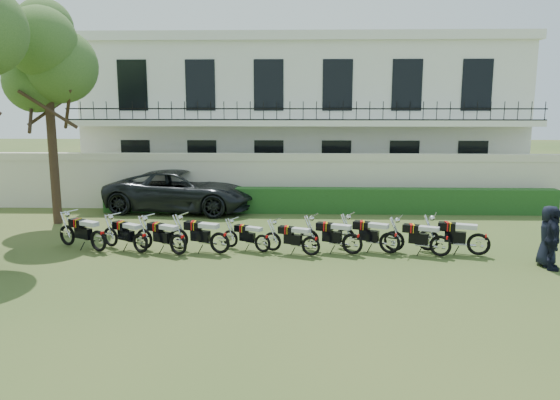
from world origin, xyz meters
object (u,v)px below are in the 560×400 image
(officer_2, at_px, (553,239))
(motorcycle_1, at_px, (140,238))
(motorcycle_3, at_px, (220,238))
(tree_west_near, at_px, (47,58))
(motorcycle_2, at_px, (178,239))
(motorcycle_5, at_px, (311,241))
(motorcycle_6, at_px, (352,239))
(officer_3, at_px, (548,236))
(motorcycle_7, at_px, (390,238))
(motorcycle_9, at_px, (479,239))
(motorcycle_8, at_px, (441,241))
(suv, at_px, (181,191))
(motorcycle_0, at_px, (98,236))
(motorcycle_4, at_px, (263,239))

(officer_2, bearing_deg, motorcycle_1, 100.34)
(motorcycle_3, bearing_deg, tree_west_near, 77.92)
(tree_west_near, height_order, officer_2, tree_west_near)
(tree_west_near, bearing_deg, officer_2, -18.31)
(tree_west_near, distance_m, motorcycle_2, 8.63)
(motorcycle_5, relative_size, motorcycle_6, 0.91)
(motorcycle_5, distance_m, officer_3, 6.42)
(motorcycle_7, height_order, motorcycle_9, motorcycle_9)
(motorcycle_1, height_order, motorcycle_8, motorcycle_8)
(motorcycle_8, relative_size, suv, 0.31)
(motorcycle_2, xyz_separation_m, motorcycle_9, (8.65, 0.23, 0.03))
(motorcycle_3, height_order, motorcycle_9, motorcycle_9)
(motorcycle_3, height_order, motorcycle_8, motorcycle_3)
(tree_west_near, bearing_deg, suv, 30.95)
(tree_west_near, xyz_separation_m, motorcycle_3, (6.49, -3.96, -5.38))
(motorcycle_9, relative_size, suv, 0.33)
(tree_west_near, relative_size, motorcycle_9, 3.98)
(motorcycle_2, distance_m, motorcycle_6, 5.04)
(motorcycle_9, bearing_deg, motorcycle_6, 108.75)
(motorcycle_5, relative_size, officer_3, 1.02)
(motorcycle_3, xyz_separation_m, motorcycle_9, (7.47, 0.06, 0.01))
(motorcycle_2, bearing_deg, motorcycle_7, -58.04)
(motorcycle_7, bearing_deg, suv, 74.90)
(suv, bearing_deg, motorcycle_2, -161.79)
(motorcycle_5, height_order, motorcycle_9, motorcycle_9)
(motorcycle_1, distance_m, suv, 6.37)
(motorcycle_0, relative_size, motorcycle_1, 1.09)
(motorcycle_2, height_order, motorcycle_5, motorcycle_2)
(motorcycle_2, bearing_deg, motorcycle_1, 109.57)
(suv, distance_m, officer_2, 13.70)
(tree_west_near, bearing_deg, motorcycle_0, -53.19)
(motorcycle_3, bearing_deg, motorcycle_1, 108.92)
(motorcycle_3, height_order, officer_2, officer_2)
(motorcycle_3, height_order, suv, suv)
(motorcycle_7, distance_m, motorcycle_8, 1.42)
(motorcycle_0, distance_m, motorcycle_5, 6.26)
(motorcycle_0, xyz_separation_m, motorcycle_8, (9.96, -0.19, -0.02))
(motorcycle_5, bearing_deg, motorcycle_0, 110.76)
(motorcycle_5, relative_size, motorcycle_9, 0.85)
(motorcycle_4, bearing_deg, motorcycle_6, -66.37)
(motorcycle_6, xyz_separation_m, motorcycle_7, (1.10, 0.13, 0.01))
(motorcycle_3, xyz_separation_m, motorcycle_8, (6.35, -0.08, -0.02))
(motorcycle_6, xyz_separation_m, suv, (-6.32, 6.32, 0.34))
(motorcycle_9, height_order, officer_3, officer_3)
(motorcycle_0, bearing_deg, suv, 18.25)
(officer_2, height_order, officer_3, officer_2)
(officer_2, bearing_deg, motorcycle_0, 100.50)
(tree_west_near, bearing_deg, motorcycle_3, -31.37)
(officer_3, bearing_deg, suv, 62.91)
(suv, xyz_separation_m, officer_2, (11.44, -7.53, 0.00))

